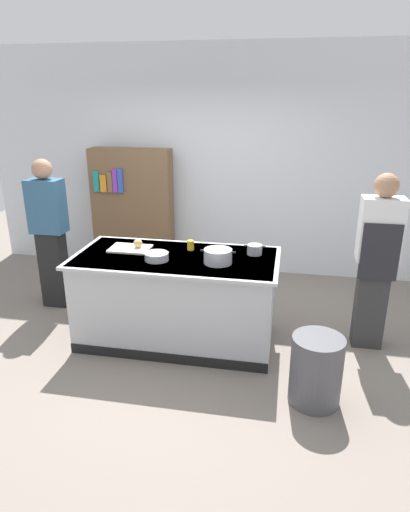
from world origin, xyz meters
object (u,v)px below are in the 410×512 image
(stock_pot, at_px, (218,256))
(onion, at_px, (138,243))
(mixing_bowl, at_px, (157,256))
(juice_cup, at_px, (191,245))
(bookshelf, at_px, (133,211))
(person_guest, at_px, (50,231))
(person_chef, at_px, (376,259))
(trash_bin, at_px, (316,370))
(sauce_pan, at_px, (255,249))

(stock_pot, bearing_deg, onion, 164.83)
(mixing_bowl, distance_m, juice_cup, 0.43)
(onion, height_order, bookshelf, bookshelf)
(juice_cup, height_order, person_guest, person_guest)
(juice_cup, relative_size, person_chef, 0.06)
(trash_bin, bearing_deg, person_guest, 156.49)
(sauce_pan, bearing_deg, trash_bin, -58.24)
(stock_pot, distance_m, bookshelf, 2.42)
(trash_bin, bearing_deg, sauce_pan, 121.76)
(mixing_bowl, bearing_deg, onion, 135.96)
(mixing_bowl, height_order, bookshelf, bookshelf)
(person_guest, xyz_separation_m, bookshelf, (0.54, 1.28, -0.06))
(onion, relative_size, stock_pot, 0.27)
(stock_pot, bearing_deg, bookshelf, 128.25)
(sauce_pan, xyz_separation_m, trash_bin, (0.60, -0.96, -0.66))
(stock_pot, relative_size, person_chef, 0.19)
(stock_pot, relative_size, person_guest, 0.19)
(stock_pot, distance_m, person_guest, 2.13)
(juice_cup, bearing_deg, mixing_bowl, -125.82)
(trash_bin, bearing_deg, bookshelf, 133.25)
(trash_bin, xyz_separation_m, bookshelf, (-2.41, 2.56, 0.56))
(stock_pot, height_order, bookshelf, bookshelf)
(stock_pot, relative_size, trash_bin, 0.56)
(sauce_pan, height_order, person_chef, person_chef)
(mixing_bowl, bearing_deg, bookshelf, 115.44)
(mixing_bowl, relative_size, bookshelf, 0.13)
(onion, distance_m, person_chef, 2.31)
(bookshelf, bearing_deg, stock_pot, -51.75)
(trash_bin, height_order, bookshelf, bookshelf)
(person_chef, bearing_deg, trash_bin, 137.47)
(bookshelf, bearing_deg, mixing_bowl, -64.56)
(stock_pot, height_order, person_chef, person_chef)
(mixing_bowl, height_order, person_guest, person_guest)
(mixing_bowl, xyz_separation_m, bookshelf, (-0.92, 1.93, -0.08))
(sauce_pan, relative_size, person_chef, 0.12)
(sauce_pan, bearing_deg, person_chef, 2.17)
(onion, bearing_deg, person_chef, 2.90)
(sauce_pan, xyz_separation_m, juice_cup, (-0.64, 0.01, 0.00))
(stock_pot, height_order, person_guest, person_guest)
(stock_pot, relative_size, sauce_pan, 1.53)
(onion, distance_m, juice_cup, 0.53)
(person_guest, bearing_deg, bookshelf, 166.58)
(person_chef, height_order, person_guest, same)
(bookshelf, bearing_deg, person_chef, -27.72)
(onion, height_order, mixing_bowl, onion)
(mixing_bowl, bearing_deg, person_guest, 155.82)
(mixing_bowl, xyz_separation_m, trash_bin, (1.49, -0.63, -0.65))
(trash_bin, xyz_separation_m, person_chef, (0.55, 1.01, 0.62))
(sauce_pan, relative_size, trash_bin, 0.37)
(onion, bearing_deg, mixing_bowl, -44.04)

